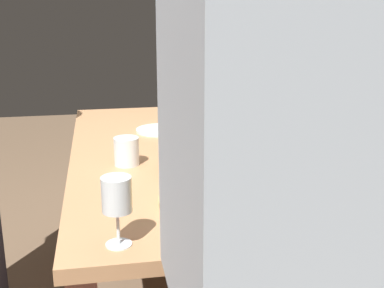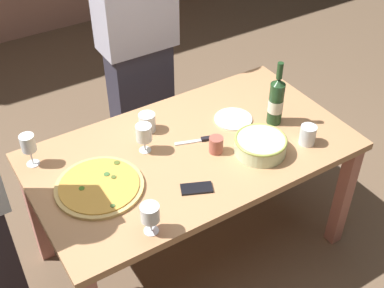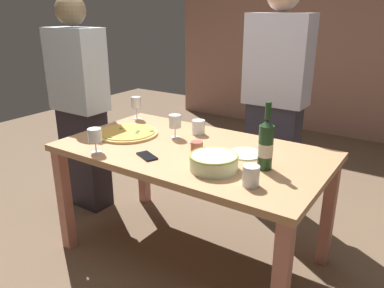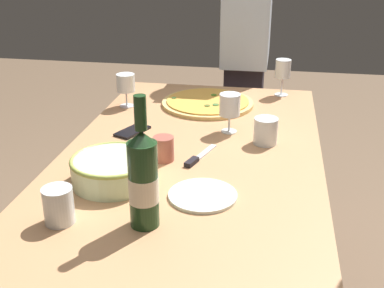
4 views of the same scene
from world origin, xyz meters
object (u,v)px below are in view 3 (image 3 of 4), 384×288
(wine_glass_near_pizza, at_px, (95,136))
(wine_glass_by_bottle, at_px, (175,122))
(pizza, at_px, (128,133))
(cup_amber, at_px, (251,176))
(person_guest_left, at_px, (80,107))
(dining_table, at_px, (192,163))
(serving_bowl, at_px, (214,161))
(wine_bottle, at_px, (266,144))
(cup_spare, at_px, (198,127))
(cell_phone, at_px, (147,156))
(side_plate, at_px, (246,154))
(wine_glass_far_left, at_px, (136,104))
(person_host, at_px, (275,101))
(pizza_knife, at_px, (204,148))
(cup_ceramic, at_px, (197,149))

(wine_glass_near_pizza, xyz_separation_m, wine_glass_by_bottle, (0.22, 0.48, 0.01))
(pizza, xyz_separation_m, wine_glass_near_pizza, (0.08, -0.35, 0.09))
(cup_amber, xyz_separation_m, person_guest_left, (-1.62, 0.37, 0.03))
(dining_table, height_order, serving_bowl, serving_bowl)
(wine_bottle, relative_size, cup_spare, 3.67)
(cell_phone, bearing_deg, wine_glass_by_bottle, 34.68)
(wine_glass_by_bottle, relative_size, person_guest_left, 0.09)
(side_plate, height_order, cell_phone, same)
(wine_glass_far_left, relative_size, person_host, 0.10)
(cup_spare, bearing_deg, pizza, -145.50)
(pizza, xyz_separation_m, pizza_knife, (0.57, 0.05, -0.00))
(dining_table, height_order, pizza_knife, pizza_knife)
(pizza_knife, bearing_deg, cup_amber, -33.60)
(wine_glass_far_left, bearing_deg, cup_spare, -5.17)
(cup_amber, relative_size, pizza_knife, 0.51)
(pizza, bearing_deg, cell_phone, -32.88)
(dining_table, height_order, cup_ceramic, cup_ceramic)
(dining_table, distance_m, person_guest_left, 1.12)
(dining_table, bearing_deg, cup_spare, 114.75)
(cup_ceramic, distance_m, side_plate, 0.28)
(wine_bottle, relative_size, pizza_knife, 1.80)
(wine_glass_far_left, bearing_deg, serving_bowl, -27.28)
(cup_amber, bearing_deg, side_plate, 119.32)
(pizza, xyz_separation_m, cup_spare, (0.39, 0.27, 0.04))
(cup_amber, bearing_deg, wine_glass_far_left, 154.87)
(wine_bottle, bearing_deg, pizza_knife, 170.38)
(wine_glass_near_pizza, height_order, cell_phone, wine_glass_near_pizza)
(person_guest_left, bearing_deg, cell_phone, -15.03)
(person_guest_left, bearing_deg, cup_ceramic, -3.47)
(cell_phone, bearing_deg, cup_amber, -67.07)
(wine_bottle, height_order, pizza_knife, wine_bottle)
(cup_amber, bearing_deg, wine_glass_by_bottle, 152.26)
(cell_phone, distance_m, pizza_knife, 0.35)
(wine_bottle, xyz_separation_m, wine_glass_far_left, (-1.19, 0.35, -0.02))
(cup_ceramic, xyz_separation_m, cup_spare, (-0.20, 0.33, 0.01))
(pizza_knife, bearing_deg, wine_glass_by_bottle, 163.49)
(wine_glass_by_bottle, bearing_deg, cell_phone, -79.25)
(cell_phone, bearing_deg, cup_ceramic, -28.02)
(pizza, height_order, serving_bowl, serving_bowl)
(side_plate, relative_size, cell_phone, 1.41)
(wine_glass_far_left, bearing_deg, pizza, -57.89)
(wine_glass_by_bottle, height_order, cup_spare, wine_glass_by_bottle)
(pizza, relative_size, side_plate, 2.00)
(cup_ceramic, bearing_deg, pizza_knife, 101.50)
(wine_glass_by_bottle, bearing_deg, person_host, 64.76)
(cup_spare, bearing_deg, cup_ceramic, -58.58)
(serving_bowl, height_order, person_guest_left, person_guest_left)
(serving_bowl, height_order, pizza_knife, serving_bowl)
(person_host, bearing_deg, wine_glass_near_pizza, -14.88)
(serving_bowl, relative_size, wine_glass_far_left, 1.51)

